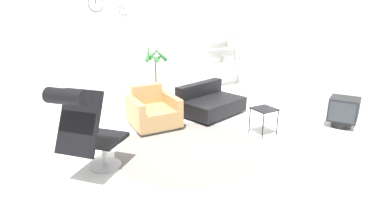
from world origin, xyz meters
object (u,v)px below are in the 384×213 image
lounge_chair (86,125)px  potted_plant (156,78)px  couch_low (210,104)px  crt_television (343,111)px  side_table (264,112)px  armchair_red (153,112)px  shelf_unit (228,44)px

lounge_chair → potted_plant: potted_plant is taller
couch_low → crt_television: (1.73, -1.90, 0.08)m
side_table → crt_television: (1.54, -0.49, -0.11)m
crt_television → armchair_red: bearing=31.4°
armchair_red → side_table: (1.50, -1.40, 0.15)m
couch_low → potted_plant: bearing=-87.0°
side_table → shelf_unit: 3.60m
armchair_red → side_table: 2.05m
armchair_red → couch_low: bearing=-176.6°
crt_television → lounge_chair: bearing=55.9°
side_table → couch_low: bearing=97.5°
lounge_chair → armchair_red: size_ratio=1.39×
couch_low → potted_plant: potted_plant is taller
potted_plant → shelf_unit: shelf_unit is taller
lounge_chair → couch_low: bearing=74.0°
couch_low → shelf_unit: 2.66m
side_table → shelf_unit: shelf_unit is taller
side_table → potted_plant: 3.08m
couch_low → shelf_unit: shelf_unit is taller
potted_plant → side_table: bearing=-76.9°
potted_plant → lounge_chair: bearing=-127.8°
lounge_chair → armchair_red: 2.02m
potted_plant → couch_low: bearing=-72.2°
armchair_red → potted_plant: size_ratio=0.67×
couch_low → lounge_chair: bearing=10.7°
lounge_chair → side_table: size_ratio=2.64×
couch_low → potted_plant: (-0.51, 1.59, 0.31)m
armchair_red → side_table: armchair_red is taller
shelf_unit → lounge_chair: bearing=-146.1°
armchair_red → potted_plant: 1.81m
lounge_chair → crt_television: (4.50, -0.58, -0.43)m
crt_television → potted_plant: potted_plant is taller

